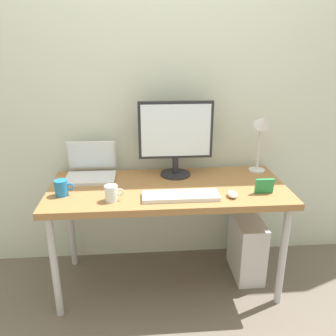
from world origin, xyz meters
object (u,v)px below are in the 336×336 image
(monitor, at_px, (176,135))
(mouse, at_px, (232,194))
(desk_lamp, at_px, (262,130))
(glass_cup, at_px, (112,193))
(desk, at_px, (168,195))
(keyboard, at_px, (181,196))
(coffee_mug, at_px, (62,188))
(laptop, at_px, (91,168))
(computer_tower, at_px, (247,247))
(photo_frame, at_px, (264,186))

(monitor, distance_m, mouse, 0.54)
(desk_lamp, bearing_deg, glass_cup, -158.91)
(desk, distance_m, mouse, 0.41)
(monitor, distance_m, glass_cup, 0.59)
(desk_lamp, bearing_deg, keyboard, -147.56)
(coffee_mug, height_order, glass_cup, coffee_mug)
(laptop, distance_m, desk_lamp, 1.15)
(desk_lamp, distance_m, computer_tower, 0.81)
(desk, relative_size, monitor, 2.95)
(monitor, height_order, glass_cup, monitor)
(monitor, height_order, laptop, monitor)
(desk_lamp, distance_m, glass_cup, 1.07)
(monitor, distance_m, laptop, 0.60)
(laptop, bearing_deg, photo_frame, -18.84)
(coffee_mug, relative_size, computer_tower, 0.26)
(laptop, distance_m, coffee_mug, 0.32)
(keyboard, height_order, coffee_mug, coffee_mug)
(keyboard, relative_size, mouse, 4.89)
(desk, distance_m, monitor, 0.39)
(desk_lamp, xyz_separation_m, photo_frame, (-0.08, -0.34, -0.25))
(desk, relative_size, laptop, 4.59)
(desk, distance_m, desk_lamp, 0.75)
(desk_lamp, distance_m, keyboard, 0.74)
(desk, relative_size, computer_tower, 3.50)
(desk_lamp, relative_size, keyboard, 0.96)
(laptop, relative_size, desk_lamp, 0.75)
(desk, distance_m, coffee_mug, 0.64)
(coffee_mug, relative_size, photo_frame, 1.01)
(laptop, distance_m, keyboard, 0.67)
(monitor, xyz_separation_m, laptop, (-0.56, 0.02, -0.22))
(keyboard, bearing_deg, computer_tower, 25.11)
(laptop, height_order, photo_frame, laptop)
(mouse, bearing_deg, desk, 152.05)
(laptop, relative_size, coffee_mug, 2.88)
(monitor, distance_m, coffee_mug, 0.78)
(mouse, height_order, coffee_mug, coffee_mug)
(desk, height_order, keyboard, keyboard)
(mouse, distance_m, coffee_mug, 0.99)
(glass_cup, distance_m, photo_frame, 0.89)
(mouse, bearing_deg, computer_tower, 51.09)
(laptop, bearing_deg, desk_lamp, -0.84)
(keyboard, height_order, photo_frame, photo_frame)
(desk_lamp, relative_size, coffee_mug, 3.82)
(desk, xyz_separation_m, coffee_mug, (-0.63, -0.09, 0.11))
(mouse, bearing_deg, monitor, 127.91)
(laptop, relative_size, mouse, 3.56)
(desk, height_order, glass_cup, glass_cup)
(laptop, height_order, desk_lamp, desk_lamp)
(desk, xyz_separation_m, desk_lamp, (0.63, 0.19, 0.36))
(keyboard, bearing_deg, laptop, 145.28)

